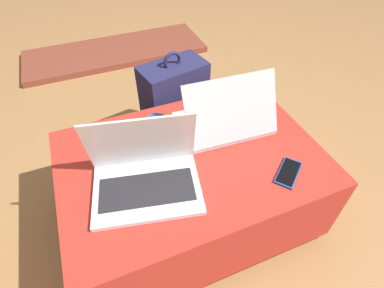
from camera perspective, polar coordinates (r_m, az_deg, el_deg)
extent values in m
plane|color=#9E7042|center=(1.40, -0.18, -13.03)|extent=(14.00, 14.00, 0.00)
cube|color=maroon|center=(1.38, -0.18, -12.48)|extent=(0.92, 0.64, 0.05)
cube|color=#B22D23|center=(1.23, -0.20, -7.63)|extent=(0.95, 0.67, 0.33)
cube|color=silver|center=(1.00, -8.51, -8.59)|extent=(0.39, 0.31, 0.02)
cube|color=#232328|center=(0.99, -8.54, -8.54)|extent=(0.33, 0.20, 0.00)
cube|color=silver|center=(0.97, -9.65, 0.30)|extent=(0.35, 0.14, 0.24)
cube|color=black|center=(0.97, -9.63, 0.05)|extent=(0.31, 0.12, 0.21)
cube|color=silver|center=(1.23, 5.80, 4.02)|extent=(0.37, 0.26, 0.02)
cube|color=#9E9EA3|center=(1.23, 5.72, 4.54)|extent=(0.32, 0.15, 0.00)
cube|color=silver|center=(1.11, 7.66, 6.43)|extent=(0.36, 0.13, 0.22)
cube|color=black|center=(1.11, 7.55, 6.48)|extent=(0.32, 0.11, 0.20)
cube|color=#1E4C9E|center=(1.09, 17.88, -5.22)|extent=(0.14, 0.13, 0.01)
cube|color=black|center=(1.09, 17.94, -5.06)|extent=(0.13, 0.12, 0.00)
cube|color=#23234C|center=(1.56, -3.31, 7.11)|extent=(0.34, 0.23, 0.48)
cube|color=#1E1E41|center=(1.69, -5.07, 6.40)|extent=(0.26, 0.11, 0.21)
torus|color=#23234C|center=(1.41, -3.75, 15.53)|extent=(0.09, 0.03, 0.09)
cylinder|color=#285693|center=(1.15, -6.62, 2.90)|extent=(0.08, 0.08, 0.09)
torus|color=#285693|center=(1.16, -4.52, 3.47)|extent=(0.06, 0.01, 0.06)
cube|color=brown|center=(2.60, -14.33, 16.71)|extent=(1.40, 0.50, 0.04)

